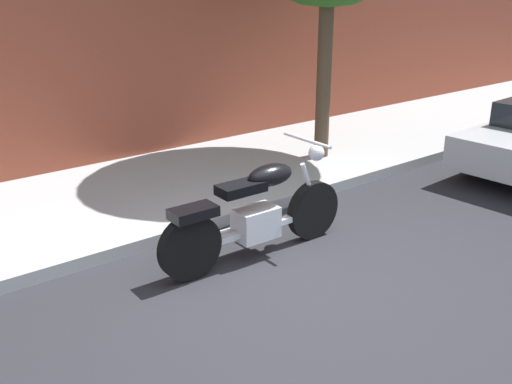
{
  "coord_description": "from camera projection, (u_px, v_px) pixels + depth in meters",
  "views": [
    {
      "loc": [
        -3.33,
        -3.57,
        2.73
      ],
      "look_at": [
        0.02,
        0.68,
        0.71
      ],
      "focal_mm": 41.12,
      "sensor_mm": 36.0,
      "label": 1
    }
  ],
  "objects": [
    {
      "name": "sidewalk",
      "position": [
        151.0,
        192.0,
        7.6
      ],
      "size": [
        25.15,
        2.75,
        0.14
      ],
      "primitive_type": "cube",
      "color": "#A6A6A6",
      "rests_on": "ground"
    },
    {
      "name": "motorcycle",
      "position": [
        256.0,
        213.0,
        5.86
      ],
      "size": [
        2.19,
        0.7,
        1.14
      ],
      "color": "black",
      "rests_on": "ground"
    },
    {
      "name": "ground_plane",
      "position": [
        299.0,
        282.0,
        5.51
      ],
      "size": [
        60.0,
        60.0,
        0.0
      ],
      "primitive_type": "plane",
      "color": "#28282D"
    }
  ]
}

